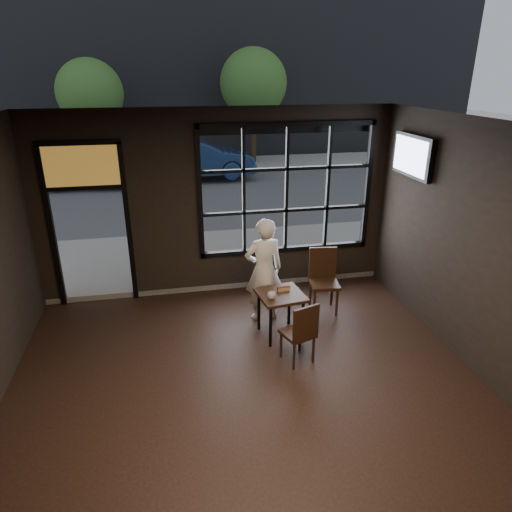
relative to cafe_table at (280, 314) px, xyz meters
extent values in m
cube|color=black|center=(-0.69, -1.80, -0.36)|extent=(6.00, 7.00, 0.02)
cube|color=black|center=(-0.69, -1.80, 2.86)|extent=(6.00, 7.00, 0.02)
cube|color=black|center=(0.51, 1.70, 1.45)|extent=(3.06, 0.12, 2.28)
cube|color=orange|center=(-2.79, 1.70, 2.00)|extent=(1.20, 0.06, 0.70)
cube|color=#545456|center=(-0.69, 22.20, -0.37)|extent=(60.00, 41.00, 0.04)
cube|color=black|center=(0.00, 0.00, 0.00)|extent=(0.72, 0.72, 0.70)
cube|color=black|center=(0.07, -0.67, 0.11)|extent=(0.50, 0.50, 0.91)
cube|color=black|center=(0.89, 0.59, 0.18)|extent=(0.51, 0.51, 1.05)
imported|color=white|center=(-0.14, 0.55, 0.49)|extent=(0.65, 0.47, 1.68)
imported|color=silver|center=(-0.17, -0.13, 0.39)|extent=(0.13, 0.13, 0.10)
cube|color=black|center=(2.24, 0.70, 2.15)|extent=(0.12, 1.10, 0.64)
imported|color=navy|center=(-0.43, 10.67, 0.44)|extent=(4.25, 1.61, 1.39)
imported|color=#430B13|center=(-3.80, 10.37, 0.49)|extent=(4.48, 2.19, 1.47)
cylinder|color=#332114|center=(-4.02, 12.97, 0.77)|extent=(0.20, 0.20, 2.23)
sphere|color=#44732E|center=(-4.02, 12.97, 2.59)|extent=(2.43, 2.43, 2.43)
cylinder|color=#332114|center=(2.20, 13.29, 0.88)|extent=(0.22, 0.22, 2.46)
sphere|color=#1E6517|center=(2.20, 13.29, 2.88)|extent=(2.68, 2.68, 2.68)
camera|label=1|loc=(-1.53, -5.77, 3.38)|focal=32.00mm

